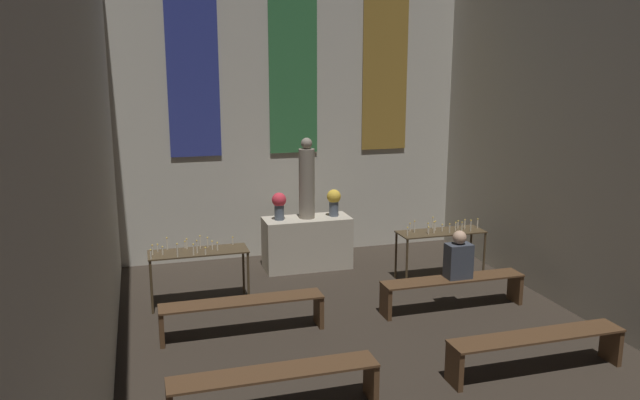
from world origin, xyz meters
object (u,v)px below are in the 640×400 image
(flower_vase_left, at_px, (279,204))
(pew_third_right, at_px, (537,345))
(person_seated, at_px, (459,257))
(pew_back_left, at_px, (242,309))
(candle_rack_right, at_px, (441,237))
(pew_third_left, at_px, (275,382))
(altar, at_px, (307,243))
(candle_rack_left, at_px, (198,257))
(statue, at_px, (307,181))
(pew_back_right, at_px, (453,286))
(flower_vase_right, at_px, (334,200))

(flower_vase_left, height_order, pew_third_right, flower_vase_left)
(person_seated, bearing_deg, pew_back_left, 180.00)
(candle_rack_right, distance_m, pew_third_right, 3.28)
(pew_back_left, bearing_deg, pew_third_left, -90.00)
(altar, xyz_separation_m, pew_back_left, (-1.52, -2.40, -0.10))
(flower_vase_left, bearing_deg, pew_back_left, -113.34)
(candle_rack_left, relative_size, pew_third_left, 0.67)
(pew_third_left, bearing_deg, statue, 70.90)
(pew_third_right, bearing_deg, pew_back_right, 90.00)
(altar, xyz_separation_m, flower_vase_right, (0.48, 0.00, 0.72))
(flower_vase_left, relative_size, pew_third_left, 0.22)
(candle_rack_right, height_order, pew_back_left, candle_rack_right)
(flower_vase_left, height_order, pew_back_left, flower_vase_left)
(altar, distance_m, pew_back_right, 2.84)
(flower_vase_right, xyz_separation_m, candle_rack_right, (1.46, -1.15, -0.45))
(pew_third_left, bearing_deg, altar, 70.90)
(candle_rack_left, relative_size, pew_back_left, 0.67)
(flower_vase_right, bearing_deg, person_seated, -65.27)
(person_seated, bearing_deg, statue, 123.47)
(pew_back_right, bearing_deg, flower_vase_left, 129.79)
(flower_vase_left, height_order, pew_back_right, flower_vase_left)
(statue, height_order, person_seated, statue)
(pew_back_right, bearing_deg, statue, 122.30)
(flower_vase_left, relative_size, candle_rack_right, 0.33)
(flower_vase_left, distance_m, pew_third_right, 4.88)
(pew_back_right, bearing_deg, pew_third_right, -90.00)
(statue, xyz_separation_m, person_seated, (1.59, -2.40, -0.76))
(flower_vase_right, xyz_separation_m, pew_third_left, (-2.00, -4.38, -0.82))
(altar, bearing_deg, candle_rack_right, -30.60)
(altar, distance_m, flower_vase_right, 0.87)
(candle_rack_right, height_order, person_seated, person_seated)
(pew_third_right, distance_m, pew_back_left, 3.62)
(candle_rack_right, xyz_separation_m, person_seated, (-0.36, -1.25, 0.06))
(statue, height_order, candle_rack_left, statue)
(flower_vase_left, relative_size, pew_back_right, 0.22)
(pew_back_right, bearing_deg, pew_back_left, 180.00)
(altar, relative_size, candle_rack_left, 1.04)
(altar, bearing_deg, pew_back_right, -57.70)
(altar, relative_size, flower_vase_right, 3.18)
(statue, relative_size, pew_third_right, 0.65)
(candle_rack_left, height_order, pew_third_right, candle_rack_left)
(candle_rack_left, height_order, pew_back_left, candle_rack_left)
(candle_rack_left, distance_m, pew_third_right, 4.75)
(statue, distance_m, pew_third_left, 4.78)
(flower_vase_right, xyz_separation_m, pew_back_right, (1.04, -2.40, -0.82))
(candle_rack_right, height_order, pew_back_right, candle_rack_right)
(altar, relative_size, pew_third_left, 0.70)
(pew_back_right, bearing_deg, pew_third_left, -146.86)
(altar, height_order, candle_rack_left, candle_rack_left)
(flower_vase_right, height_order, candle_rack_left, flower_vase_right)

